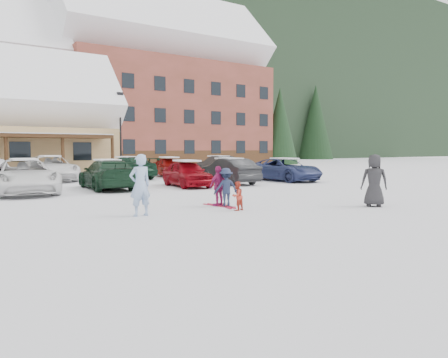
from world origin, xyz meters
TOP-DOWN VIEW (x-y plane):
  - ground at (0.00, 0.00)m, footprint 160.00×160.00m
  - alpine_hotel at (14.27, 38.00)m, footprint 31.48×14.01m
  - lamp_post at (5.53, 24.14)m, footprint 0.50×0.25m
  - conifer_1 at (30.00, 32.00)m, footprint 4.84×4.84m
  - conifer_3 at (6.00, 44.00)m, footprint 3.96×3.96m
  - conifer_4 at (34.00, 46.00)m, footprint 5.06×5.06m
  - adult_skier at (-2.65, 1.10)m, footprint 0.70×0.48m
  - toddler_red at (0.43, 0.43)m, footprint 0.54×0.47m
  - child_navy at (0.68, 1.44)m, footprint 0.96×0.70m
  - skis_child_navy at (0.68, 1.44)m, footprint 0.54×1.41m
  - child_magenta at (0.55, 1.70)m, footprint 0.87×0.47m
  - skis_child_magenta at (0.55, 1.70)m, footprint 0.42×1.41m
  - bystander_dark at (4.94, -1.44)m, footprint 1.04×1.04m
  - parked_car_2 at (-4.34, 10.07)m, footprint 2.94×5.74m
  - parked_car_3 at (-0.52, 10.12)m, footprint 2.44×5.17m
  - parked_car_4 at (3.44, 9.14)m, footprint 2.14×4.25m
  - parked_car_5 at (6.41, 9.51)m, footprint 1.74×4.49m
  - parked_car_6 at (10.48, 9.34)m, footprint 2.64×5.20m
  - parked_car_10 at (-1.61, 17.43)m, footprint 2.60×5.63m
  - parked_car_11 at (3.14, 16.66)m, footprint 2.76×5.30m
  - parked_car_12 at (6.33, 16.88)m, footprint 2.24×4.33m
  - parked_car_13 at (10.93, 17.48)m, footprint 1.82×4.45m

SIDE VIEW (x-z plane):
  - ground at x=0.00m, z-range 0.00..0.00m
  - skis_child_navy at x=0.68m, z-range 0.00..0.03m
  - skis_child_magenta at x=0.55m, z-range 0.00..0.03m
  - toddler_red at x=0.43m, z-range 0.00..0.95m
  - child_navy at x=0.68m, z-range 0.00..1.34m
  - parked_car_4 at x=3.44m, z-range 0.00..1.39m
  - parked_car_12 at x=6.33m, z-range 0.00..1.41m
  - child_magenta at x=0.55m, z-range 0.00..1.41m
  - parked_car_6 at x=10.48m, z-range 0.00..1.41m
  - parked_car_13 at x=10.93m, z-range 0.00..1.43m
  - parked_car_5 at x=6.41m, z-range 0.00..1.46m
  - parked_car_3 at x=-0.52m, z-range 0.00..1.46m
  - parked_car_11 at x=3.14m, z-range 0.00..1.47m
  - parked_car_2 at x=-4.34m, z-range 0.00..1.55m
  - parked_car_10 at x=-1.61m, z-range 0.00..1.56m
  - bystander_dark at x=4.94m, z-range 0.00..1.82m
  - adult_skier at x=-2.65m, z-range 0.00..1.85m
  - lamp_post at x=5.53m, z-range 0.41..7.08m
  - conifer_3 at x=6.00m, z-range 0.53..9.71m
  - conifer_1 at x=30.00m, z-range 0.65..11.87m
  - conifer_4 at x=34.00m, z-range 0.68..12.41m
  - alpine_hotel at x=14.27m, z-range -2.11..19.37m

